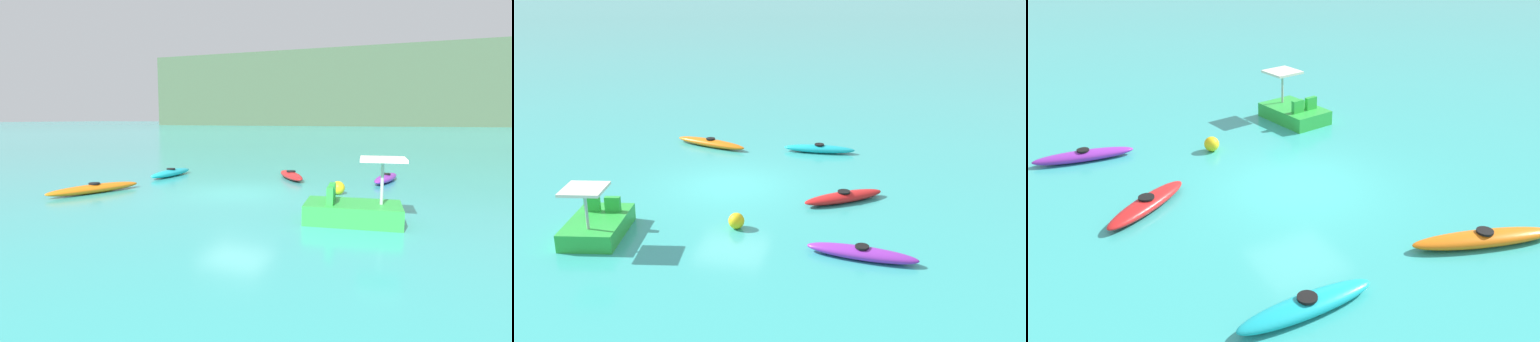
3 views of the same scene
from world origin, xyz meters
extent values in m
plane|color=#38ADA8|center=(0.00, 0.00, 0.00)|extent=(600.00, 600.00, 0.00)
ellipsoid|color=orange|center=(-4.55, -2.18, 0.16)|extent=(1.62, 3.43, 0.32)
cylinder|color=black|center=(-4.55, -2.18, 0.35)|extent=(0.48, 0.48, 0.05)
ellipsoid|color=purple|center=(4.59, 4.84, 0.16)|extent=(0.91, 2.98, 0.32)
cylinder|color=black|center=(4.59, 4.84, 0.35)|extent=(0.40, 0.40, 0.05)
ellipsoid|color=#19B7C6|center=(-4.64, 2.50, 0.16)|extent=(0.71, 2.94, 0.32)
cylinder|color=black|center=(-4.64, 2.50, 0.35)|extent=(0.40, 0.40, 0.05)
ellipsoid|color=red|center=(0.68, 4.01, 0.16)|extent=(2.14, 2.66, 0.32)
cylinder|color=black|center=(0.68, 4.01, 0.35)|extent=(0.56, 0.56, 0.05)
cube|color=green|center=(4.69, -2.55, 0.25)|extent=(2.62, 1.88, 0.50)
cube|color=green|center=(4.10, -2.34, 0.72)|extent=(0.23, 0.46, 0.44)
cube|color=green|center=(4.20, -2.93, 0.72)|extent=(0.23, 0.46, 0.44)
cylinder|color=#B2B2B7|center=(5.38, -2.43, 1.05)|extent=(0.08, 0.08, 1.10)
cube|color=silver|center=(5.38, -2.43, 1.64)|extent=(1.27, 1.27, 0.08)
sphere|color=yellow|center=(3.44, 1.16, 0.24)|extent=(0.47, 0.47, 0.47)
camera|label=1|loc=(6.75, -13.01, 2.65)|focal=28.99mm
camera|label=2|loc=(18.28, 5.37, 6.96)|focal=40.62mm
camera|label=3|loc=(-11.52, 6.74, 6.70)|focal=38.12mm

